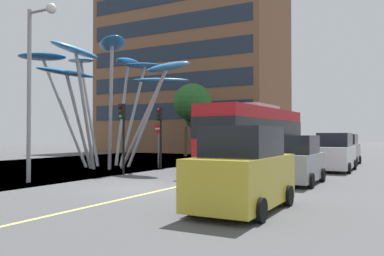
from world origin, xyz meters
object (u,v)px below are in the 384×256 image
at_px(traffic_light_kerb_near, 122,123).
at_px(red_bus, 255,134).
at_px(car_parked_mid, 295,161).
at_px(no_entry_sign, 158,139).
at_px(car_parked_far, 335,153).
at_px(street_lamp, 35,70).
at_px(car_side_street, 343,150).
at_px(car_parked_near, 243,171).
at_px(traffic_light_kerb_far, 160,125).
at_px(leaf_sculpture, 109,70).

bearing_deg(traffic_light_kerb_near, red_bus, 49.33).
bearing_deg(car_parked_mid, no_entry_sign, 157.44).
height_order(red_bus, car_parked_mid, red_bus).
xyz_separation_m(car_parked_far, street_lamp, (-10.63, -12.28, 3.88)).
relative_size(traffic_light_kerb_near, street_lamp, 0.48).
distance_m(traffic_light_kerb_near, no_entry_sign, 4.72).
bearing_deg(car_side_street, car_parked_far, -87.44).
bearing_deg(car_parked_mid, car_parked_far, 85.30).
bearing_deg(car_parked_near, no_entry_sign, 132.41).
relative_size(car_parked_mid, car_parked_far, 0.87).
height_order(traffic_light_kerb_near, car_parked_mid, traffic_light_kerb_near).
distance_m(traffic_light_kerb_far, car_parked_far, 10.54).
relative_size(car_parked_near, street_lamp, 0.54).
relative_size(red_bus, traffic_light_kerb_near, 2.91).
xyz_separation_m(leaf_sculpture, traffic_light_kerb_near, (3.86, -3.47, -3.62)).
distance_m(car_side_street, street_lamp, 21.00).
height_order(street_lamp, no_entry_sign, street_lamp).
distance_m(car_parked_far, car_side_street, 5.56).
bearing_deg(traffic_light_kerb_far, car_parked_near, -47.55).
distance_m(traffic_light_kerb_far, no_entry_sign, 1.10).
height_order(leaf_sculpture, car_parked_mid, leaf_sculpture).
xyz_separation_m(traffic_light_kerb_near, traffic_light_kerb_far, (-0.33, 4.11, 0.05)).
distance_m(leaf_sculpture, car_side_street, 17.14).
distance_m(traffic_light_kerb_far, car_side_street, 13.32).
xyz_separation_m(traffic_light_kerb_far, street_lamp, (-0.89, -8.65, 2.17)).
bearing_deg(no_entry_sign, street_lamp, -92.89).
bearing_deg(red_bus, car_parked_near, -72.26).
bearing_deg(car_parked_mid, street_lamp, -152.87).
relative_size(car_parked_near, no_entry_sign, 1.48).
relative_size(leaf_sculpture, car_side_street, 3.10).
bearing_deg(street_lamp, car_parked_near, -8.80).
height_order(traffic_light_kerb_far, car_parked_near, traffic_light_kerb_far).
bearing_deg(traffic_light_kerb_far, no_entry_sign, 131.62).
xyz_separation_m(traffic_light_kerb_far, car_parked_mid, (9.16, -3.50, -1.77)).
height_order(leaf_sculpture, traffic_light_kerb_near, leaf_sculpture).
distance_m(leaf_sculpture, no_entry_sign, 5.54).
relative_size(car_parked_mid, car_side_street, 0.98).
xyz_separation_m(car_parked_far, no_entry_sign, (-10.17, -3.15, 0.82)).
xyz_separation_m(leaf_sculpture, car_parked_near, (12.89, -9.61, -5.23)).
bearing_deg(no_entry_sign, traffic_light_kerb_far, -48.38).
xyz_separation_m(traffic_light_kerb_far, car_side_street, (9.50, 9.18, -1.72)).
distance_m(traffic_light_kerb_near, car_parked_mid, 9.01).
height_order(red_bus, no_entry_sign, red_bus).
bearing_deg(car_parked_mid, traffic_light_kerb_near, -176.09).
bearing_deg(street_lamp, no_entry_sign, 87.11).
relative_size(car_parked_far, no_entry_sign, 1.61).
xyz_separation_m(leaf_sculpture, car_side_street, (13.02, 9.82, -5.29)).
distance_m(street_lamp, no_entry_sign, 9.64).
bearing_deg(no_entry_sign, car_parked_near, -47.59).
xyz_separation_m(leaf_sculpture, street_lamp, (2.64, -8.02, -1.40)).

